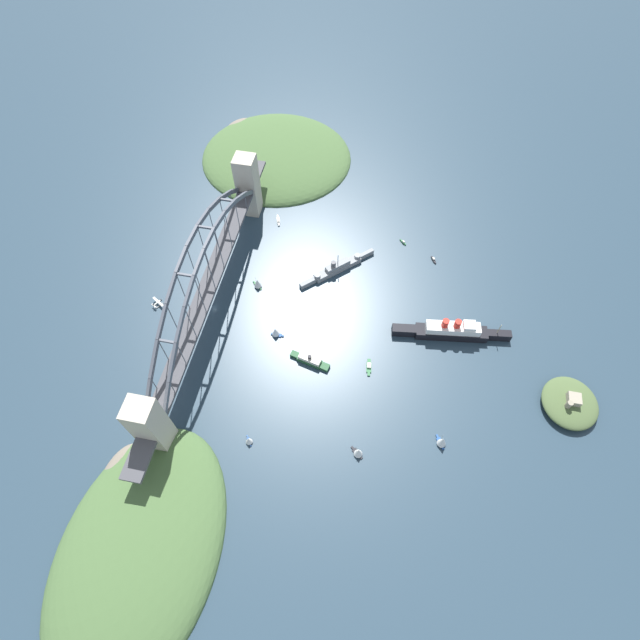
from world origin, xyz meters
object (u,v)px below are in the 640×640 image
object	(u,v)px
small_boat_4	(257,283)
ocean_liner	(451,331)
small_boat_1	(442,441)
naval_cruiser	(337,268)
small_boat_7	(276,332)
fort_island_mid_harbor	(570,403)
small_boat_3	(358,452)
harbor_arch_bridge	(207,285)
small_boat_8	(369,367)
small_boat_5	(434,260)
seaplane_taxiing_near_bridge	(158,303)
small_boat_6	(278,221)
small_boat_2	(249,440)
small_boat_0	(403,242)
harbor_ferry_steamer	(310,360)

from	to	relation	value
small_boat_4	ocean_liner	bearing A→B (deg)	84.04
ocean_liner	small_boat_1	xyz separation A→B (m)	(80.76, -1.10, -0.56)
naval_cruiser	small_boat_7	world-z (taller)	naval_cruiser
fort_island_mid_harbor	small_boat_4	distance (m)	229.19
small_boat_1	small_boat_3	bearing A→B (deg)	-71.69
ocean_liner	naval_cruiser	bearing A→B (deg)	-115.48
harbor_arch_bridge	small_boat_8	size ratio (longest dim) A/B	20.73
small_boat_1	small_boat_5	bearing A→B (deg)	-174.22
naval_cruiser	seaplane_taxiing_near_bridge	world-z (taller)	naval_cruiser
ocean_liner	small_boat_7	xyz separation A→B (m)	(23.83, -120.93, -1.22)
small_boat_3	small_boat_6	size ratio (longest dim) A/B	0.79
harbor_arch_bridge	small_boat_2	size ratio (longest dim) A/B	36.38
small_boat_3	fort_island_mid_harbor	bearing A→B (deg)	114.34
small_boat_5	ocean_liner	bearing A→B (deg)	13.49
small_boat_2	small_boat_4	xyz separation A→B (m)	(-117.96, -26.32, 1.15)
small_boat_0	small_boat_7	bearing A→B (deg)	-37.27
harbor_arch_bridge	naval_cruiser	size ratio (longest dim) A/B	5.27
seaplane_taxiing_near_bridge	small_boat_5	xyz separation A→B (m)	(-82.10, 196.60, -1.08)
small_boat_4	small_boat_6	distance (m)	69.19
small_boat_7	small_boat_6	bearing A→B (deg)	-166.98
small_boat_3	small_boat_5	size ratio (longest dim) A/B	1.32
small_boat_5	small_boat_6	world-z (taller)	small_boat_5
small_boat_0	small_boat_5	bearing A→B (deg)	61.71
small_boat_5	small_boat_6	bearing A→B (deg)	-97.58
naval_cruiser	harbor_ferry_steamer	distance (m)	82.60
ocean_liner	fort_island_mid_harbor	xyz separation A→B (m)	(38.89, 78.12, -1.48)
fort_island_mid_harbor	small_boat_0	size ratio (longest dim) A/B	6.68
fort_island_mid_harbor	small_boat_4	size ratio (longest dim) A/B	3.83
fort_island_mid_harbor	small_boat_6	size ratio (longest dim) A/B	3.15
small_boat_0	small_boat_1	world-z (taller)	small_boat_1
fort_island_mid_harbor	seaplane_taxiing_near_bridge	world-z (taller)	fort_island_mid_harbor
naval_cruiser	harbor_ferry_steamer	world-z (taller)	naval_cruiser
seaplane_taxiing_near_bridge	small_boat_4	size ratio (longest dim) A/B	1.09
small_boat_8	small_boat_0	bearing A→B (deg)	174.58
small_boat_6	small_boat_8	distance (m)	152.51
small_boat_6	small_boat_8	xyz separation A→B (m)	(120.62, 93.34, -0.04)
seaplane_taxiing_near_bridge	small_boat_6	world-z (taller)	seaplane_taxiing_near_bridge
ocean_liner	fort_island_mid_harbor	world-z (taller)	ocean_liner
small_boat_2	small_boat_0	bearing A→B (deg)	157.27
ocean_liner	small_boat_7	bearing A→B (deg)	-78.85
seaplane_taxiing_near_bridge	small_boat_4	bearing A→B (deg)	114.02
small_boat_7	small_boat_8	size ratio (longest dim) A/B	0.74
small_boat_3	small_boat_7	world-z (taller)	small_boat_7
harbor_ferry_steamer	small_boat_5	bearing A→B (deg)	144.38
harbor_ferry_steamer	small_boat_8	bearing A→B (deg)	95.31
small_boat_3	small_boat_6	xyz separation A→B (m)	(-181.37, -95.17, -3.47)
seaplane_taxiing_near_bridge	small_boat_1	distance (m)	221.49
small_boat_2	small_boat_8	distance (m)	93.48
small_boat_1	harbor_ferry_steamer	bearing A→B (deg)	-113.88
small_boat_0	small_boat_6	xyz separation A→B (m)	(-3.60, -104.45, 0.01)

